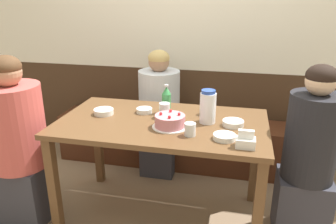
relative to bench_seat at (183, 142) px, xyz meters
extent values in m
plane|color=#846B51|center=(0.00, -0.83, -0.23)|extent=(12.00, 12.00, 0.00)
cube|color=#3D2819|center=(0.00, 0.22, 0.22)|extent=(4.80, 0.04, 0.90)
cube|color=#472314|center=(0.00, 0.00, 0.00)|extent=(2.44, 0.38, 0.46)
cube|color=brown|center=(0.00, -0.83, 0.52)|extent=(1.42, 0.81, 0.03)
cube|color=brown|center=(-0.66, -1.19, 0.14)|extent=(0.06, 0.06, 0.73)
cube|color=brown|center=(0.66, -1.19, 0.14)|extent=(0.06, 0.06, 0.73)
cube|color=brown|center=(-0.66, -0.47, 0.14)|extent=(0.06, 0.06, 0.73)
cube|color=brown|center=(0.66, -0.47, 0.14)|extent=(0.06, 0.06, 0.73)
cylinder|color=white|center=(0.08, -0.93, 0.54)|extent=(0.23, 0.23, 0.01)
cylinder|color=#C67A84|center=(0.08, -0.93, 0.59)|extent=(0.20, 0.20, 0.08)
sphere|color=red|center=(0.02, -0.94, 0.63)|extent=(0.02, 0.02, 0.02)
sphere|color=red|center=(0.09, -0.98, 0.63)|extent=(0.02, 0.02, 0.02)
sphere|color=red|center=(0.13, -0.92, 0.63)|extent=(0.02, 0.02, 0.02)
sphere|color=red|center=(0.07, -0.87, 0.63)|extent=(0.02, 0.02, 0.02)
cylinder|color=white|center=(0.30, -0.79, 0.64)|extent=(0.11, 0.11, 0.20)
cylinder|color=#28479E|center=(0.30, -0.79, 0.76)|extent=(0.09, 0.09, 0.02)
cylinder|color=#388E4C|center=(-0.01, -0.66, 0.61)|extent=(0.06, 0.06, 0.14)
cone|color=#388E4C|center=(-0.01, -0.66, 0.71)|extent=(0.06, 0.06, 0.06)
cylinder|color=silver|center=(-0.01, -0.66, 0.74)|extent=(0.03, 0.03, 0.01)
cube|color=white|center=(0.56, -1.12, 0.57)|extent=(0.11, 0.08, 0.05)
cube|color=white|center=(0.56, -1.12, 0.62)|extent=(0.09, 0.03, 0.05)
cylinder|color=white|center=(-0.17, -0.69, 0.56)|extent=(0.11, 0.11, 0.03)
cylinder|color=white|center=(-0.44, -0.79, 0.56)|extent=(0.14, 0.14, 0.04)
cylinder|color=white|center=(0.48, -0.81, 0.56)|extent=(0.14, 0.14, 0.04)
cylinder|color=white|center=(0.43, -1.04, 0.56)|extent=(0.13, 0.13, 0.03)
cylinder|color=silver|center=(0.29, -0.62, 0.59)|extent=(0.07, 0.07, 0.10)
cylinder|color=silver|center=(0.22, -1.03, 0.58)|extent=(0.07, 0.07, 0.08)
cylinder|color=silver|center=(0.00, -0.75, 0.59)|extent=(0.08, 0.08, 0.10)
cube|color=#33333D|center=(-0.97, -1.07, 0.00)|extent=(0.34, 0.30, 0.45)
cylinder|color=#BC4C47|center=(-0.97, -1.07, 0.51)|extent=(0.39, 0.39, 0.58)
sphere|color=#A87A5B|center=(-0.97, -1.07, 0.89)|extent=(0.20, 0.20, 0.20)
ellipsoid|color=#4C331E|center=(-0.97, -1.07, 0.92)|extent=(0.20, 0.20, 0.15)
cube|color=#33333D|center=(-0.19, -0.16, 0.00)|extent=(0.30, 0.34, 0.45)
cylinder|color=silver|center=(-0.19, -0.16, 0.48)|extent=(0.36, 0.36, 0.51)
sphere|color=#A87A5B|center=(-0.19, -0.16, 0.82)|extent=(0.18, 0.18, 0.18)
ellipsoid|color=tan|center=(-0.19, -0.16, 0.85)|extent=(0.18, 0.18, 0.14)
cube|color=#33333D|center=(0.97, -0.81, 0.00)|extent=(0.34, 0.30, 0.45)
cylinder|color=black|center=(0.97, -0.81, 0.51)|extent=(0.33, 0.33, 0.57)
sphere|color=beige|center=(0.97, -0.81, 0.87)|extent=(0.18, 0.18, 0.18)
ellipsoid|color=black|center=(0.97, -0.81, 0.90)|extent=(0.19, 0.19, 0.14)
camera|label=1|loc=(0.50, -2.85, 1.36)|focal=35.00mm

